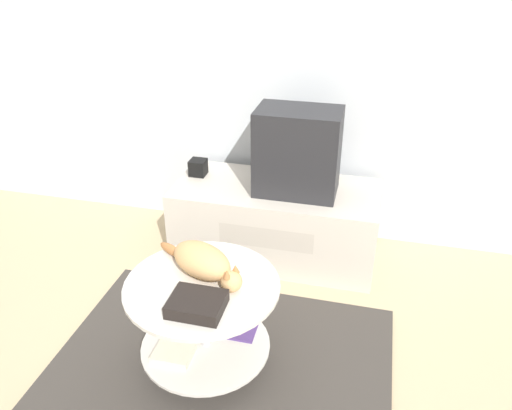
{
  "coord_description": "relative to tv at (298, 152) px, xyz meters",
  "views": [
    {
      "loc": [
        0.59,
        -1.63,
        1.87
      ],
      "look_at": [
        0.04,
        0.58,
        0.62
      ],
      "focal_mm": 35.0,
      "sensor_mm": 36.0,
      "label": 1
    }
  ],
  "objects": [
    {
      "name": "coffee_table",
      "position": [
        -0.25,
        -1.04,
        -0.42
      ],
      "size": [
        0.7,
        0.7,
        0.48
      ],
      "color": "#B2B2B7",
      "rests_on": "rug"
    },
    {
      "name": "tv_stand",
      "position": [
        -0.13,
        0.02,
        -0.5
      ],
      "size": [
        1.27,
        0.58,
        0.48
      ],
      "color": "beige",
      "rests_on": "ground_plane"
    },
    {
      "name": "wall_back",
      "position": [
        -0.17,
        0.39,
        0.56
      ],
      "size": [
        8.0,
        0.05,
        2.6
      ],
      "color": "silver",
      "rests_on": "ground_plane"
    },
    {
      "name": "ground_plane",
      "position": [
        -0.17,
        -1.06,
        -0.74
      ],
      "size": [
        12.0,
        12.0,
        0.0
      ],
      "primitive_type": "plane",
      "color": "tan"
    },
    {
      "name": "speaker",
      "position": [
        -0.66,
        0.08,
        -0.21
      ],
      "size": [
        0.1,
        0.1,
        0.1
      ],
      "color": "black",
      "rests_on": "tv_stand"
    },
    {
      "name": "tv",
      "position": [
        0.0,
        0.0,
        0.0
      ],
      "size": [
        0.49,
        0.31,
        0.51
      ],
      "color": "#232326",
      "rests_on": "tv_stand"
    },
    {
      "name": "dvd_box",
      "position": [
        -0.2,
        -1.2,
        -0.21
      ],
      "size": [
        0.22,
        0.18,
        0.06
      ],
      "color": "black",
      "rests_on": "coffee_table"
    },
    {
      "name": "rug",
      "position": [
        -0.17,
        -1.06,
        -0.73
      ],
      "size": [
        1.63,
        1.27,
        0.02
      ],
      "color": "#3D3833",
      "rests_on": "ground_plane"
    },
    {
      "name": "cat",
      "position": [
        -0.25,
        -0.96,
        -0.17
      ],
      "size": [
        0.48,
        0.31,
        0.14
      ],
      "rotation": [
        0.0,
        0.0,
        -0.48
      ],
      "color": "tan",
      "rests_on": "coffee_table"
    }
  ]
}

